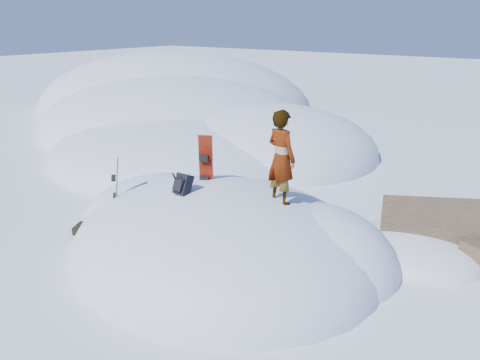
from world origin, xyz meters
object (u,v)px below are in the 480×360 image
Objects in this scene: backpack at (182,185)px; person at (281,158)px; snowboard_dark at (116,189)px; snowboard_red at (206,171)px.

backpack is 2.10m from person.
backpack is (2.02, 0.10, 0.50)m from snowboard_dark.
person is (3.75, 1.09, 1.13)m from snowboard_dark.
backpack reaches higher than snowboard_dark.
snowboard_dark is 0.77× the size of person.
snowboard_dark is at bearing -176.40° from backpack.
backpack is at bearing -103.09° from snowboard_red.
backpack is (0.21, -0.98, 0.01)m from snowboard_red.
snowboard_dark is 2.08m from backpack.
snowboard_red reaches higher than snowboard_dark.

